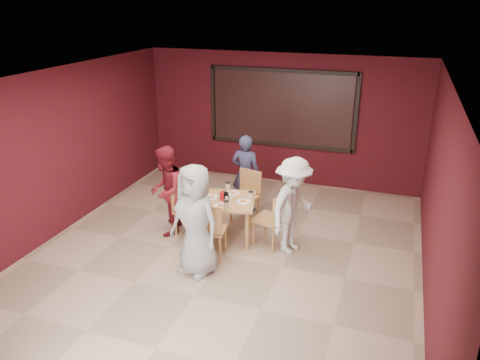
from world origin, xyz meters
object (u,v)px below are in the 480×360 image
(dining_table, at_px, (227,204))
(chair_front, at_px, (209,227))
(chair_right, at_px, (274,216))
(chair_back, at_px, (247,193))
(diner_front, at_px, (195,220))
(diner_back, at_px, (246,173))
(chair_left, at_px, (186,207))
(diner_left, at_px, (166,191))
(diner_right, at_px, (293,206))

(dining_table, height_order, chair_front, chair_front)
(chair_right, bearing_deg, chair_back, 131.56)
(dining_table, distance_m, diner_front, 1.15)
(diner_back, bearing_deg, chair_left, 61.27)
(diner_back, bearing_deg, diner_left, 52.60)
(diner_front, bearing_deg, diner_left, 153.21)
(diner_back, xyz_separation_m, diner_right, (1.20, -1.23, 0.04))
(chair_front, bearing_deg, chair_back, 85.99)
(chair_right, bearing_deg, chair_front, -139.52)
(dining_table, xyz_separation_m, diner_right, (1.13, -0.05, 0.16))
(diner_left, distance_m, diner_right, 2.19)
(chair_left, xyz_separation_m, diner_front, (0.68, -1.06, 0.35))
(chair_back, xyz_separation_m, diner_right, (1.05, -0.86, 0.27))
(dining_table, distance_m, chair_front, 0.72)
(dining_table, distance_m, chair_back, 0.82)
(diner_right, bearing_deg, chair_front, 139.05)
(chair_right, bearing_deg, diner_back, 126.51)
(dining_table, bearing_deg, chair_left, -174.88)
(chair_back, relative_size, diner_right, 0.59)
(diner_front, bearing_deg, chair_left, 140.68)
(chair_front, height_order, chair_left, chair_front)
(diner_left, bearing_deg, diner_front, 29.65)
(diner_front, height_order, diner_right, diner_front)
(chair_back, relative_size, diner_front, 0.55)
(dining_table, height_order, diner_left, diner_left)
(chair_front, distance_m, chair_left, 0.97)
(diner_front, relative_size, diner_left, 1.09)
(diner_front, height_order, diner_left, diner_front)
(dining_table, bearing_deg, diner_right, -2.47)
(chair_left, relative_size, diner_back, 0.59)
(chair_front, bearing_deg, diner_front, -95.86)
(dining_table, xyz_separation_m, diner_back, (-0.07, 1.18, 0.12))
(chair_front, distance_m, diner_left, 1.21)
(diner_left, bearing_deg, chair_back, 114.16)
(diner_back, bearing_deg, diner_right, 133.84)
(chair_back, bearing_deg, diner_front, -94.40)
(dining_table, xyz_separation_m, diner_front, (-0.06, -1.13, 0.22))
(chair_right, xyz_separation_m, diner_right, (0.32, -0.04, 0.26))
(chair_right, bearing_deg, dining_table, 179.40)
(dining_table, relative_size, chair_front, 1.14)
(chair_left, bearing_deg, chair_back, 46.69)
(diner_front, distance_m, diner_back, 2.31)
(diner_back, bearing_deg, chair_right, 126.01)
(diner_left, xyz_separation_m, diner_right, (2.19, 0.09, 0.01))
(chair_back, xyz_separation_m, chair_left, (-0.82, -0.87, -0.03))
(diner_left, bearing_deg, diner_right, 76.86)
(chair_front, bearing_deg, diner_back, 91.46)
(diner_right, bearing_deg, diner_back, 63.25)
(dining_table, xyz_separation_m, chair_back, (0.09, 0.81, -0.11))
(diner_right, bearing_deg, chair_right, 101.74)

